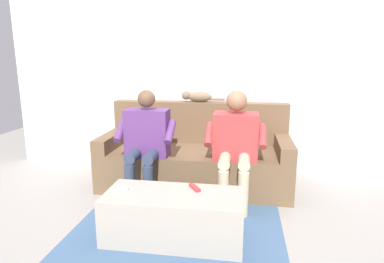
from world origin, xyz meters
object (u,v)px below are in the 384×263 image
at_px(couch, 196,157).
at_px(remote_white, 120,189).
at_px(person_left_seated, 235,140).
at_px(cat_on_backrest, 197,97).
at_px(person_right_seated, 146,138).
at_px(coffee_table, 174,216).
at_px(remote_red, 195,188).

distance_m(couch, remote_white, 1.29).
xyz_separation_m(couch, person_left_seated, (-0.45, 0.41, 0.32)).
bearing_deg(cat_on_backrest, person_right_seated, 59.86).
xyz_separation_m(coffee_table, cat_on_backrest, (0.03, -1.50, 0.78)).
bearing_deg(person_right_seated, remote_white, 90.38).
distance_m(person_left_seated, person_right_seated, 0.90).
height_order(couch, remote_red, couch).
bearing_deg(remote_red, person_left_seated, -56.56).
relative_size(coffee_table, person_left_seated, 0.98).
height_order(couch, coffee_table, couch).
bearing_deg(couch, person_left_seated, 137.34).
bearing_deg(remote_red, coffee_table, 96.94).
height_order(person_right_seated, remote_red, person_right_seated).
xyz_separation_m(person_left_seated, person_right_seated, (0.90, 0.03, -0.01)).
xyz_separation_m(couch, coffee_table, (0.00, 1.22, -0.12)).
distance_m(couch, person_right_seated, 0.71).
relative_size(remote_white, remote_red, 0.87).
xyz_separation_m(coffee_table, remote_white, (0.44, -0.01, 0.20)).
distance_m(person_right_seated, remote_white, 0.80).
relative_size(coffee_table, remote_white, 8.48).
height_order(cat_on_backrest, remote_white, cat_on_backrest).
bearing_deg(cat_on_backrest, couch, 95.38).
height_order(couch, person_right_seated, person_right_seated).
bearing_deg(coffee_table, cat_on_backrest, -88.99).
relative_size(person_right_seated, remote_white, 8.62).
relative_size(coffee_table, person_right_seated, 0.98).
relative_size(couch, remote_white, 16.07).
xyz_separation_m(coffee_table, remote_red, (-0.15, -0.12, 0.20)).
xyz_separation_m(person_left_seated, cat_on_backrest, (0.48, -0.69, 0.34)).
bearing_deg(cat_on_backrest, remote_white, 74.35).
bearing_deg(coffee_table, person_right_seated, -59.83).
height_order(couch, remote_white, couch).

